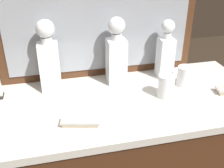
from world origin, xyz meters
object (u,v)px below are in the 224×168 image
(crystal_tumbler_far_right, at_px, (166,87))
(crystal_decanter_center, at_px, (49,62))
(crystal_tumbler_left, at_px, (185,77))
(crystal_decanter_far_left, at_px, (165,54))
(silver_brush_front, at_px, (81,122))
(crystal_decanter_far_right, at_px, (116,57))

(crystal_tumbler_far_right, bearing_deg, crystal_decanter_center, 158.42)
(crystal_decanter_center, distance_m, crystal_tumbler_left, 0.63)
(crystal_decanter_center, relative_size, crystal_decanter_far_left, 1.12)
(crystal_decanter_center, height_order, silver_brush_front, crystal_decanter_center)
(crystal_decanter_far_right, bearing_deg, silver_brush_front, -125.03)
(crystal_tumbler_far_right, distance_m, crystal_tumbler_left, 0.15)
(crystal_decanter_center, bearing_deg, crystal_decanter_far_right, -1.05)
(crystal_decanter_center, xyz_separation_m, crystal_tumbler_far_right, (0.48, -0.19, -0.08))
(crystal_decanter_far_right, relative_size, crystal_tumbler_left, 3.37)
(crystal_tumbler_far_right, relative_size, crystal_tumbler_left, 1.09)
(crystal_decanter_far_left, xyz_separation_m, crystal_tumbler_far_right, (-0.07, -0.19, -0.07))
(crystal_decanter_far_left, distance_m, crystal_tumbler_left, 0.15)
(crystal_tumbler_far_right, xyz_separation_m, silver_brush_front, (-0.39, -0.12, -0.03))
(crystal_decanter_center, height_order, crystal_decanter_far_left, crystal_decanter_center)
(crystal_decanter_far_right, bearing_deg, crystal_decanter_center, 178.95)
(crystal_decanter_far_left, bearing_deg, silver_brush_front, -146.11)
(crystal_decanter_far_right, xyz_separation_m, crystal_tumbler_left, (0.30, -0.11, -0.08))
(crystal_decanter_far_left, bearing_deg, crystal_tumbler_left, -62.74)
(crystal_decanter_far_right, relative_size, crystal_decanter_center, 0.98)
(crystal_tumbler_left, relative_size, silver_brush_front, 0.61)
(crystal_decanter_far_left, relative_size, crystal_tumbler_far_right, 2.80)
(crystal_tumbler_far_right, xyz_separation_m, crystal_tumbler_left, (0.13, 0.08, -0.00))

